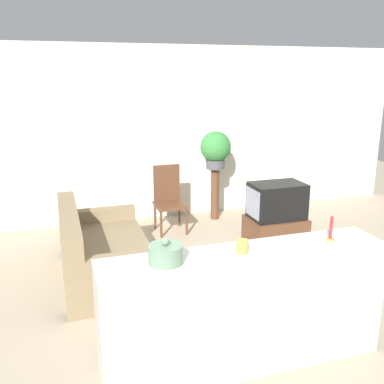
{
  "coord_description": "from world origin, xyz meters",
  "views": [
    {
      "loc": [
        -1.32,
        -3.13,
        2.27
      ],
      "look_at": [
        0.25,
        1.74,
        0.85
      ],
      "focal_mm": 40.0,
      "sensor_mm": 36.0,
      "label": 1
    }
  ],
  "objects": [
    {
      "name": "ground_plane",
      "position": [
        0.0,
        0.0,
        0.0
      ],
      "size": [
        14.0,
        14.0,
        0.0
      ],
      "primitive_type": "plane",
      "color": "tan"
    },
    {
      "name": "wall_back",
      "position": [
        0.0,
        3.43,
        1.35
      ],
      "size": [
        9.0,
        0.06,
        2.7
      ],
      "color": "silver",
      "rests_on": "ground_plane"
    },
    {
      "name": "couch",
      "position": [
        -0.92,
        1.47,
        0.28
      ],
      "size": [
        0.96,
        1.7,
        0.83
      ],
      "color": "#847051",
      "rests_on": "ground_plane"
    },
    {
      "name": "tv_stand",
      "position": [
        1.37,
        1.6,
        0.22
      ],
      "size": [
        0.74,
        0.54,
        0.44
      ],
      "color": "brown",
      "rests_on": "ground_plane"
    },
    {
      "name": "television",
      "position": [
        1.37,
        1.6,
        0.67
      ],
      "size": [
        0.7,
        0.45,
        0.47
      ],
      "color": "black",
      "rests_on": "tv_stand"
    },
    {
      "name": "wooden_chair",
      "position": [
        0.22,
        2.74,
        0.51
      ],
      "size": [
        0.44,
        0.44,
        0.97
      ],
      "color": "brown",
      "rests_on": "ground_plane"
    },
    {
      "name": "plant_stand",
      "position": [
        1.05,
        3.01,
        0.42
      ],
      "size": [
        0.13,
        0.13,
        0.83
      ],
      "color": "brown",
      "rests_on": "ground_plane"
    },
    {
      "name": "potted_plant",
      "position": [
        1.05,
        3.01,
        1.15
      ],
      "size": [
        0.48,
        0.48,
        0.58
      ],
      "color": "#4C4C51",
      "rests_on": "plant_stand"
    },
    {
      "name": "foreground_counter",
      "position": [
        0.0,
        -0.41,
        0.48
      ],
      "size": [
        2.28,
        0.44,
        0.97
      ],
      "color": "beige",
      "rests_on": "ground_plane"
    },
    {
      "name": "decorative_bowl",
      "position": [
        -0.64,
        -0.41,
        1.04
      ],
      "size": [
        0.25,
        0.25,
        0.19
      ],
      "color": "gray",
      "rests_on": "foreground_counter"
    },
    {
      "name": "candle_jar",
      "position": [
        -0.04,
        -0.41,
        1.02
      ],
      "size": [
        0.09,
        0.09,
        0.1
      ],
      "color": "gold",
      "rests_on": "foreground_counter"
    },
    {
      "name": "candlestick",
      "position": [
        0.73,
        -0.41,
        1.03
      ],
      "size": [
        0.07,
        0.07,
        0.2
      ],
      "color": "#B7933D",
      "rests_on": "foreground_counter"
    }
  ]
}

